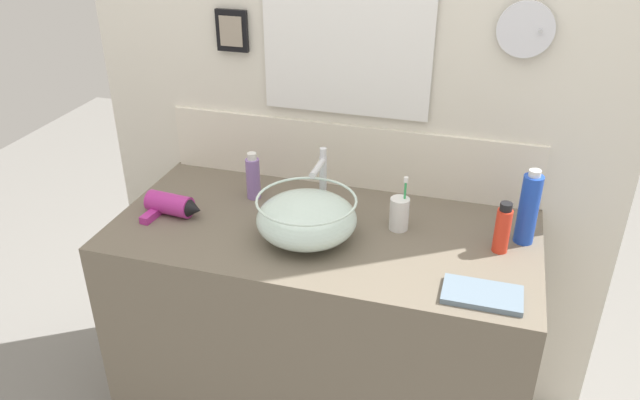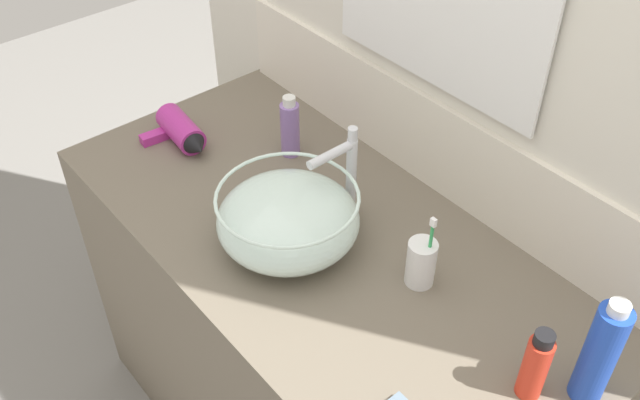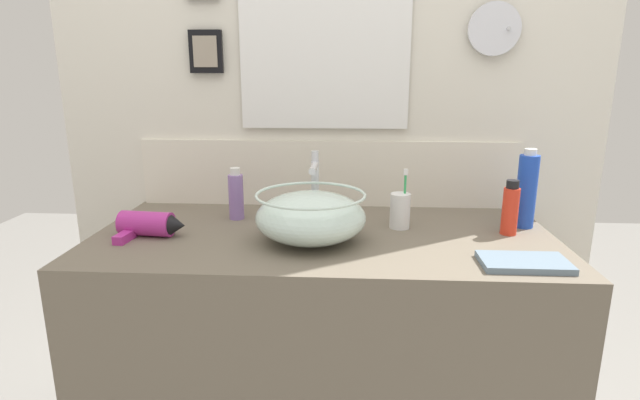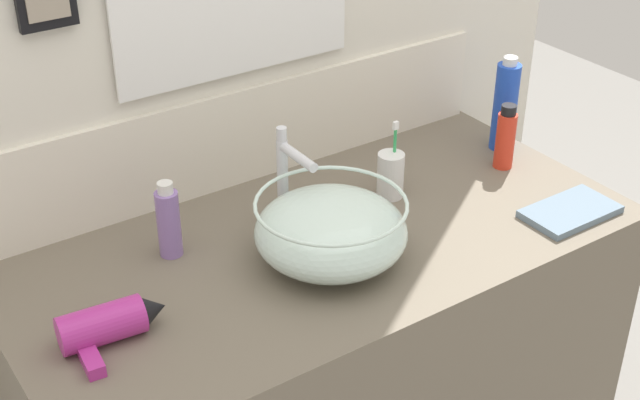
% 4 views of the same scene
% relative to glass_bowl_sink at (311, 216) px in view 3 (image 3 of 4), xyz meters
% --- Properties ---
extents(vanity_counter, '(1.32, 0.64, 0.86)m').
position_rel_glass_bowl_sink_xyz_m(vanity_counter, '(0.03, 0.07, -0.50)').
color(vanity_counter, '#6B6051').
rests_on(vanity_counter, ground).
extents(back_panel, '(1.84, 0.10, 2.58)m').
position_rel_glass_bowl_sink_xyz_m(back_panel, '(0.03, 0.42, 0.36)').
color(back_panel, silver).
rests_on(back_panel, ground).
extents(glass_bowl_sink, '(0.30, 0.30, 0.14)m').
position_rel_glass_bowl_sink_xyz_m(glass_bowl_sink, '(0.00, 0.00, 0.00)').
color(glass_bowl_sink, silver).
rests_on(glass_bowl_sink, vanity_counter).
extents(faucet, '(0.02, 0.13, 0.22)m').
position_rel_glass_bowl_sink_xyz_m(faucet, '(0.00, 0.16, 0.06)').
color(faucet, silver).
rests_on(faucet, vanity_counter).
extents(hair_drier, '(0.20, 0.13, 0.07)m').
position_rel_glass_bowl_sink_xyz_m(hair_drier, '(-0.46, 0.02, -0.04)').
color(hair_drier, '#B22D8C').
rests_on(hair_drier, vanity_counter).
extents(toothbrush_cup, '(0.06, 0.06, 0.18)m').
position_rel_glass_bowl_sink_xyz_m(toothbrush_cup, '(0.26, 0.14, -0.02)').
color(toothbrush_cup, white).
rests_on(toothbrush_cup, vanity_counter).
extents(shampoo_bottle, '(0.05, 0.05, 0.16)m').
position_rel_glass_bowl_sink_xyz_m(shampoo_bottle, '(-0.25, 0.20, 0.01)').
color(shampoo_bottle, '#8C6BB2').
rests_on(shampoo_bottle, vanity_counter).
extents(spray_bottle, '(0.06, 0.06, 0.24)m').
position_rel_glass_bowl_sink_xyz_m(spray_bottle, '(0.63, 0.17, 0.04)').
color(spray_bottle, blue).
rests_on(spray_bottle, vanity_counter).
extents(lotion_bottle, '(0.05, 0.05, 0.16)m').
position_rel_glass_bowl_sink_xyz_m(lotion_bottle, '(0.57, 0.10, 0.00)').
color(lotion_bottle, red).
rests_on(lotion_bottle, vanity_counter).
extents(hand_towel, '(0.21, 0.12, 0.02)m').
position_rel_glass_bowl_sink_xyz_m(hand_towel, '(0.53, -0.15, -0.06)').
color(hand_towel, slate).
rests_on(hand_towel, vanity_counter).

